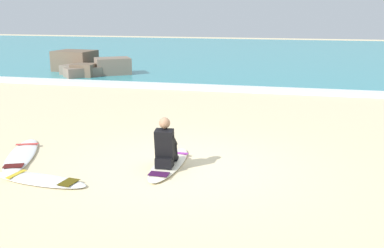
# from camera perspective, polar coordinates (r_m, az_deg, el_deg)

# --- Properties ---
(ground_plane) EXTENTS (80.00, 80.00, 0.00)m
(ground_plane) POSITION_cam_1_polar(r_m,az_deg,el_deg) (8.80, -0.76, -5.51)
(ground_plane) COLOR beige
(sea) EXTENTS (80.00, 28.00, 0.10)m
(sea) POSITION_cam_1_polar(r_m,az_deg,el_deg) (30.66, 9.58, 8.62)
(sea) COLOR teal
(sea) RESTS_ON ground
(breaking_foam) EXTENTS (80.00, 0.90, 0.11)m
(breaking_foam) POSITION_cam_1_polar(r_m,az_deg,el_deg) (17.13, 6.37, 4.38)
(breaking_foam) COLOR white
(breaking_foam) RESTS_ON ground
(surfboard_main) EXTENTS (0.53, 2.11, 0.08)m
(surfboard_main) POSITION_cam_1_polar(r_m,az_deg,el_deg) (8.92, -2.90, -5.00)
(surfboard_main) COLOR #EFE5C6
(surfboard_main) RESTS_ON ground
(surfer_seated) EXTENTS (0.40, 0.72, 0.95)m
(surfer_seated) POSITION_cam_1_polar(r_m,az_deg,el_deg) (8.63, -3.34, -2.89)
(surfer_seated) COLOR black
(surfer_seated) RESTS_ON surfboard_main
(surfboard_spare_near) EXTENTS (1.93, 0.75, 0.08)m
(surfboard_spare_near) POSITION_cam_1_polar(r_m,az_deg,el_deg) (8.55, -18.47, -6.63)
(surfboard_spare_near) COLOR white
(surfboard_spare_near) RESTS_ON ground
(surfboard_spare_far) EXTENTS (1.41, 2.41, 0.08)m
(surfboard_spare_far) POSITION_cam_1_polar(r_m,az_deg,el_deg) (10.06, -20.60, -3.67)
(surfboard_spare_far) COLOR white
(surfboard_spare_far) RESTS_ON ground
(rock_outcrop_distant) EXTENTS (4.11, 3.39, 1.04)m
(rock_outcrop_distant) POSITION_cam_1_polar(r_m,az_deg,el_deg) (21.51, -13.07, 7.05)
(rock_outcrop_distant) COLOR #756656
(rock_outcrop_distant) RESTS_ON ground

